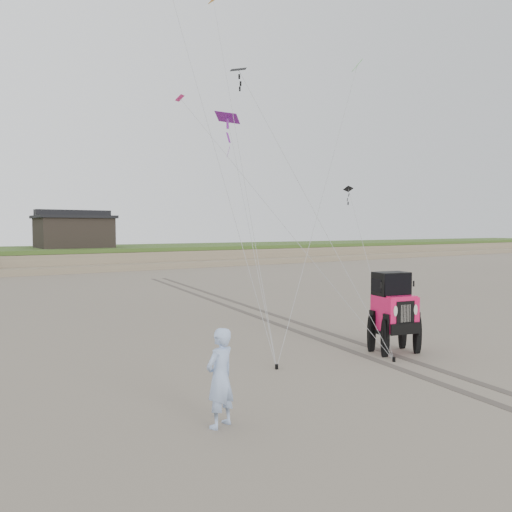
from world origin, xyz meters
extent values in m
plane|color=#6B6054|center=(0.00, 0.00, 0.00)|extent=(160.00, 160.00, 0.00)
cube|color=#7A6B54|center=(0.00, 38.00, 0.70)|extent=(160.00, 12.00, 1.40)
cube|color=#2D4719|center=(0.00, 38.00, 1.55)|extent=(160.00, 12.00, 0.35)
cube|color=#7A6B54|center=(0.00, 31.50, 0.25)|extent=(160.00, 3.50, 0.50)
cube|color=black|center=(2.00, 37.00, 3.03)|extent=(6.00, 5.00, 2.60)
cube|color=black|center=(2.00, 37.00, 4.45)|extent=(6.40, 5.40, 0.25)
cube|color=black|center=(2.00, 37.00, 4.83)|extent=(6.40, 1.20, 0.50)
imported|color=#94B2E5|center=(-5.03, -1.73, 0.85)|extent=(0.73, 0.60, 1.71)
cube|color=#FF980D|center=(3.42, 13.74, 15.00)|extent=(0.47, 0.73, 0.30)
cube|color=black|center=(5.14, 5.69, 5.00)|extent=(0.48, 0.33, 0.23)
cube|color=#37DD27|center=(5.29, 5.43, 9.84)|extent=(0.74, 0.91, 0.58)
cube|color=#D71A70|center=(-0.76, 8.87, 8.45)|extent=(0.51, 0.58, 0.31)
cube|color=black|center=(-0.35, 5.23, 8.65)|extent=(0.59, 0.59, 0.20)
cube|color=#791A93|center=(1.91, 9.80, 8.20)|extent=(1.05, 1.22, 0.53)
cylinder|color=black|center=(-2.16, 0.57, 0.06)|extent=(0.08, 0.08, 0.12)
cylinder|color=black|center=(0.73, -0.55, 0.06)|extent=(0.08, 0.08, 0.12)
cube|color=#4C443D|center=(1.60, 8.00, 0.00)|extent=(4.42, 29.74, 0.01)
cube|color=#4C443D|center=(2.40, 8.00, 0.00)|extent=(4.42, 29.74, 0.01)
camera|label=1|loc=(-9.17, -9.03, 3.39)|focal=35.00mm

